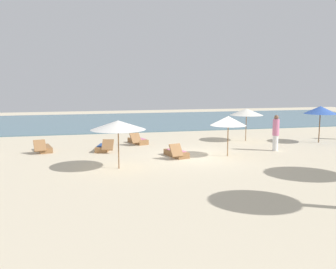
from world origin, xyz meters
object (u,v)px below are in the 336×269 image
object	(u,v)px
umbrella_1	(118,125)
umbrella_3	(320,110)
lounger_1	(44,148)
person_3	(276,133)
umbrella_2	(228,121)
lounger_4	(176,153)
lounger_2	(104,148)
lounger_3	(138,141)
umbrella_0	(246,112)

from	to	relation	value
umbrella_1	umbrella_3	xyz separation A→B (m)	(12.27, 3.95, 0.12)
lounger_1	person_3	xyz separation A→B (m)	(11.75, -2.57, 0.79)
umbrella_2	umbrella_1	bearing A→B (deg)	-165.64
lounger_4	lounger_2	bearing A→B (deg)	144.43
lounger_1	lounger_4	bearing A→B (deg)	-24.54
umbrella_1	lounger_3	size ratio (longest dim) A/B	1.28
lounger_1	lounger_3	size ratio (longest dim) A/B	1.00
umbrella_0	umbrella_3	size ratio (longest dim) A/B	0.92
lounger_2	lounger_4	world-z (taller)	lounger_4
umbrella_2	umbrella_3	bearing A→B (deg)	20.53
umbrella_1	umbrella_2	bearing A→B (deg)	14.36
umbrella_0	lounger_2	world-z (taller)	umbrella_0
lounger_3	person_3	distance (m)	7.76
umbrella_1	lounger_4	xyz separation A→B (m)	(2.95, 1.82, -1.64)
lounger_4	umbrella_1	bearing A→B (deg)	-148.26
umbrella_2	lounger_4	bearing A→B (deg)	169.86
umbrella_2	lounger_1	size ratio (longest dim) A/B	1.10
umbrella_0	person_3	bearing A→B (deg)	-88.84
umbrella_2	umbrella_0	bearing A→B (deg)	55.08
umbrella_0	umbrella_1	distance (m)	10.00
lounger_2	umbrella_0	bearing A→B (deg)	8.99
umbrella_2	lounger_2	size ratio (longest dim) A/B	1.09
umbrella_1	person_3	bearing A→B (deg)	14.33
lounger_1	lounger_3	world-z (taller)	lounger_3
umbrella_2	lounger_1	bearing A→B (deg)	159.25
umbrella_1	person_3	world-z (taller)	umbrella_1
umbrella_1	umbrella_3	bearing A→B (deg)	17.86
umbrella_3	lounger_4	world-z (taller)	umbrella_3
umbrella_1	person_3	xyz separation A→B (m)	(8.38, 2.14, -0.86)
umbrella_2	lounger_3	distance (m)	6.14
umbrella_2	umbrella_3	distance (m)	7.33
umbrella_2	lounger_4	xyz separation A→B (m)	(-2.46, 0.44, -1.55)
umbrella_3	lounger_4	bearing A→B (deg)	-167.12
lounger_3	lounger_4	xyz separation A→B (m)	(1.22, -4.23, 0.00)
umbrella_3	lounger_1	xyz separation A→B (m)	(-15.64, 0.75, -1.77)
umbrella_1	lounger_1	bearing A→B (deg)	125.58
umbrella_2	lounger_3	bearing A→B (deg)	128.20
umbrella_3	lounger_1	distance (m)	15.75
umbrella_1	lounger_2	size ratio (longest dim) A/B	1.26
lounger_1	lounger_2	world-z (taller)	lounger_1
lounger_4	person_3	size ratio (longest dim) A/B	0.93
lounger_4	person_3	world-z (taller)	person_3
umbrella_2	lounger_2	distance (m)	6.58
umbrella_3	person_3	xyz separation A→B (m)	(-3.88, -1.81, -0.98)
lounger_4	person_3	xyz separation A→B (m)	(5.44, 0.32, 0.78)
umbrella_0	lounger_3	world-z (taller)	umbrella_0
lounger_1	lounger_2	size ratio (longest dim) A/B	0.99
umbrella_0	umbrella_2	world-z (taller)	umbrella_0
umbrella_0	person_3	world-z (taller)	umbrella_0
umbrella_0	umbrella_3	bearing A→B (deg)	-22.00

